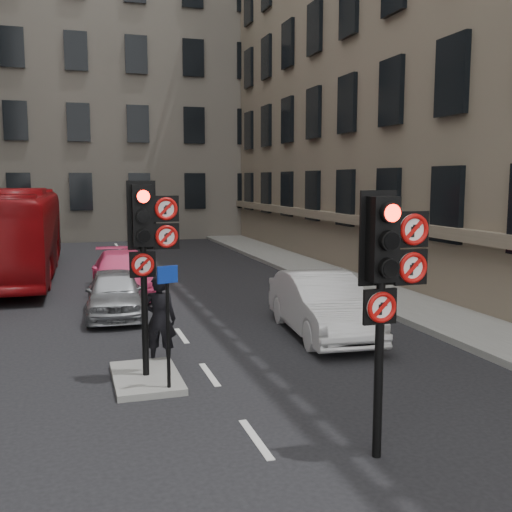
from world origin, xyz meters
TOP-DOWN VIEW (x-y plane):
  - ground at (0.00, 0.00)m, footprint 120.00×120.00m
  - pavement_right at (7.20, 12.00)m, footprint 3.00×50.00m
  - centre_island at (-1.20, 5.00)m, footprint 1.20×2.00m
  - building_far at (0.00, 38.00)m, footprint 30.00×14.00m
  - signal_near at (1.49, 0.99)m, footprint 0.91×0.40m
  - signal_far at (-1.11, 4.99)m, footprint 0.91×0.40m
  - car_silver at (-1.36, 10.65)m, footprint 1.73×3.83m
  - car_white at (3.25, 7.11)m, footprint 1.94×4.62m
  - car_pink at (-0.89, 13.89)m, footprint 2.07×4.77m
  - bus_red at (-4.50, 18.42)m, footprint 3.11×12.23m
  - motorcycle at (-1.35, 11.00)m, footprint 0.69×1.83m
  - motorcyclist at (-0.79, 6.00)m, footprint 0.76×0.61m
  - info_sign at (-0.90, 4.18)m, footprint 0.36×0.16m

SIDE VIEW (x-z plane):
  - ground at x=0.00m, z-range 0.00..0.00m
  - centre_island at x=-1.20m, z-range 0.00..0.12m
  - pavement_right at x=7.20m, z-range 0.00..0.16m
  - motorcycle at x=-1.35m, z-range 0.00..1.08m
  - car_silver at x=-1.36m, z-range 0.00..1.28m
  - car_pink at x=-0.89m, z-range 0.00..1.37m
  - car_white at x=3.25m, z-range 0.00..1.48m
  - motorcyclist at x=-0.79m, z-range 0.00..1.83m
  - info_sign at x=-0.90m, z-range 0.43..2.58m
  - bus_red at x=-4.50m, z-range 0.00..3.39m
  - signal_near at x=1.49m, z-range 0.79..4.37m
  - signal_far at x=-1.11m, z-range 0.91..4.49m
  - building_far at x=0.00m, z-range 0.00..20.00m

